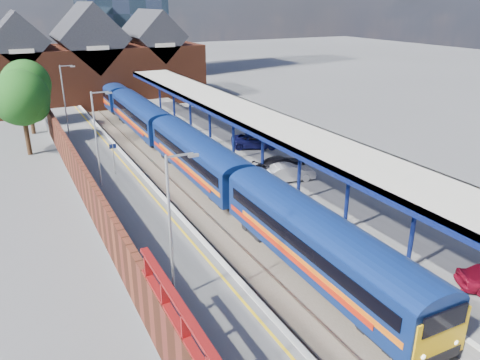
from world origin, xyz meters
The scene contains 21 objects.
ground centered at (0.00, 30.00, 0.00)m, with size 240.00×240.00×0.00m, color #5B5B5E.
ballast_bed centered at (0.00, 20.00, 0.03)m, with size 6.00×76.00×0.06m, color #473D33.
rails centered at (0.00, 20.00, 0.12)m, with size 4.51×76.00×0.14m.
left_platform centered at (-5.50, 20.00, 0.50)m, with size 5.00×76.00×1.00m, color #565659.
right_platform centered at (6.00, 20.00, 0.50)m, with size 6.00×76.00×1.00m, color #565659.
coping_left centered at (-3.15, 20.00, 1.02)m, with size 0.30×76.00×0.05m, color silver.
coping_right centered at (3.15, 20.00, 1.02)m, with size 0.30×76.00×0.05m, color silver.
yellow_line centered at (-3.75, 20.00, 1.01)m, with size 0.14×76.00×0.01m, color yellow.
train centered at (1.49, 30.74, 2.12)m, with size 3.02×65.93×3.45m.
canopy centered at (5.48, 21.95, 5.25)m, with size 4.50×52.00×4.48m.
lamp_post_b centered at (-6.36, 6.00, 4.99)m, with size 1.48×0.18×7.00m.
lamp_post_c centered at (-6.36, 22.00, 4.99)m, with size 1.48×0.18×7.00m.
lamp_post_d centered at (-6.36, 38.00, 4.99)m, with size 1.48×0.18×7.00m.
platform_sign centered at (-5.00, 24.00, 2.69)m, with size 0.55×0.08×2.50m.
brick_wall centered at (-8.10, 13.54, 2.45)m, with size 0.35×50.00×3.86m.
station_building centered at (0.00, 58.00, 5.45)m, with size 30.00×12.12×13.78m.
tree_near centered at (-10.35, 35.91, 5.35)m, with size 5.20×5.20×8.10m.
tree_far centered at (-9.35, 43.91, 5.35)m, with size 5.20×5.20×8.10m.
parked_car_silver centered at (6.45, 16.47, 1.67)m, with size 1.41×4.06×1.34m, color #B4B4B9.
parked_car_dark centered at (6.79, 18.22, 1.69)m, with size 1.94×4.77×1.38m, color black.
parked_car_blue centered at (8.50, 25.18, 1.66)m, with size 2.20×4.78×1.33m, color navy.
Camera 1 is at (-12.09, -11.54, 13.89)m, focal length 35.00 mm.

